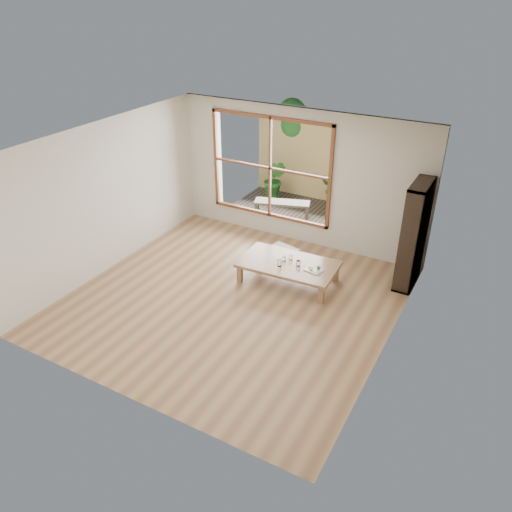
{
  "coord_description": "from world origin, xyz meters",
  "views": [
    {
      "loc": [
        3.6,
        -5.73,
        4.62
      ],
      "look_at": [
        0.1,
        0.59,
        0.55
      ],
      "focal_mm": 35.0,
      "sensor_mm": 36.0,
      "label": 1
    }
  ],
  "objects_px": {
    "food_tray": "(315,270)",
    "garden_bench": "(282,204)",
    "low_table": "(288,265)",
    "bookshelf": "(414,235)"
  },
  "relations": [
    {
      "from": "food_tray",
      "to": "low_table",
      "type": "bearing_deg",
      "value": -173.76
    },
    {
      "from": "food_tray",
      "to": "garden_bench",
      "type": "distance_m",
      "value": 2.83
    },
    {
      "from": "low_table",
      "to": "bookshelf",
      "type": "bearing_deg",
      "value": 24.82
    },
    {
      "from": "low_table",
      "to": "garden_bench",
      "type": "height_order",
      "value": "garden_bench"
    },
    {
      "from": "bookshelf",
      "to": "garden_bench",
      "type": "height_order",
      "value": "bookshelf"
    },
    {
      "from": "bookshelf",
      "to": "food_tray",
      "type": "bearing_deg",
      "value": -143.5
    },
    {
      "from": "food_tray",
      "to": "garden_bench",
      "type": "bearing_deg",
      "value": 135.98
    },
    {
      "from": "low_table",
      "to": "food_tray",
      "type": "relative_size",
      "value": 5.6
    },
    {
      "from": "low_table",
      "to": "food_tray",
      "type": "xyz_separation_m",
      "value": [
        0.49,
        -0.02,
        0.06
      ]
    },
    {
      "from": "food_tray",
      "to": "garden_bench",
      "type": "height_order",
      "value": "food_tray"
    }
  ]
}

